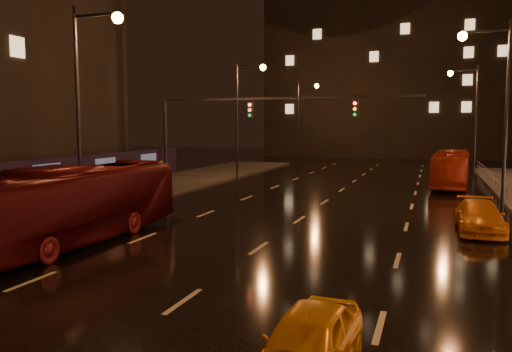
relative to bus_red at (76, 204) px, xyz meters
The scene contains 9 objects.
ground 13.56m from the bus_red, 58.69° to the left, with size 140.00×140.00×0.00m, color black.
sidewalk_left 9.31m from the bus_red, 134.96° to the left, with size 7.00×70.00×0.15m, color #38332D.
building_distant 66.53m from the bus_red, 80.17° to the left, with size 44.00×16.00×36.00m, color black.
traffic_signal 12.11m from the bus_red, 80.43° to the left, with size 15.31×0.32×6.20m.
bus_red is the anchor object (origin of this frame).
bus_curb 28.01m from the bus_red, 59.17° to the left, with size 2.30×9.82×2.73m, color #9C230F.
taxi_near 13.19m from the bus_red, 33.32° to the right, with size 1.49×3.69×1.26m, color orange.
taxi_far 16.76m from the bus_red, 26.37° to the left, with size 1.85×4.54×1.32m, color orange.
pedestrian_c 5.37m from the bus_red, 142.93° to the left, with size 0.91×0.59×1.86m, color black.
Camera 1 is at (6.00, -7.24, 4.56)m, focal length 35.00 mm.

